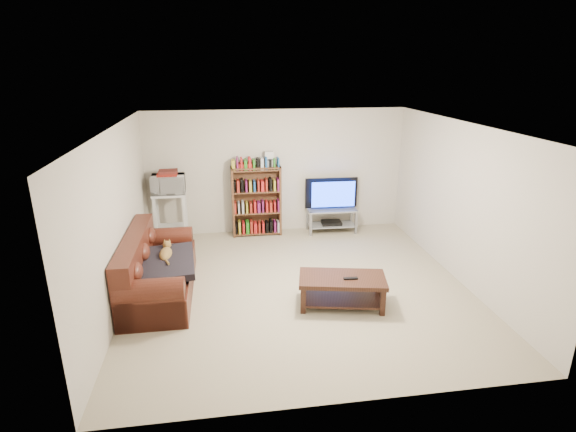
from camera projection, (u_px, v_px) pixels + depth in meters
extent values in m
plane|color=tan|center=(298.00, 286.00, 6.80)|extent=(5.00, 5.00, 0.00)
plane|color=white|center=(300.00, 127.00, 6.03)|extent=(5.00, 5.00, 0.00)
plane|color=beige|center=(277.00, 172.00, 8.76)|extent=(5.00, 0.00, 5.00)
plane|color=beige|center=(346.00, 296.00, 4.07)|extent=(5.00, 0.00, 5.00)
plane|color=beige|center=(117.00, 220.00, 6.06)|extent=(0.00, 5.00, 5.00)
plane|color=beige|center=(462.00, 204.00, 6.77)|extent=(0.00, 5.00, 5.00)
cube|color=#491D12|center=(161.00, 280.00, 6.56)|extent=(0.91, 2.09, 0.40)
cube|color=#491D12|center=(136.00, 266.00, 6.43)|extent=(0.26, 2.09, 0.88)
cube|color=#491D12|center=(152.00, 309.00, 5.67)|extent=(0.86, 0.24, 0.52)
cube|color=#491D12|center=(167.00, 252.00, 7.41)|extent=(0.86, 0.24, 0.52)
cube|color=black|center=(165.00, 263.00, 6.33)|extent=(0.89, 1.11, 0.18)
cube|color=black|center=(342.00, 279.00, 6.15)|extent=(1.28, 0.82, 0.06)
cube|color=black|center=(342.00, 298.00, 6.25)|extent=(1.15, 0.73, 0.03)
cube|color=black|center=(303.00, 300.00, 6.03)|extent=(0.08, 0.08, 0.37)
cube|color=black|center=(383.00, 303.00, 5.97)|extent=(0.08, 0.08, 0.37)
cube|color=black|center=(304.00, 284.00, 6.47)|extent=(0.08, 0.08, 0.37)
cube|color=black|center=(378.00, 286.00, 6.42)|extent=(0.08, 0.08, 0.37)
cube|color=black|center=(351.00, 278.00, 6.08)|extent=(0.20, 0.06, 0.02)
cube|color=#999EA3|center=(332.00, 209.00, 8.88)|extent=(0.98, 0.46, 0.03)
cube|color=#999EA3|center=(331.00, 225.00, 8.98)|extent=(0.93, 0.44, 0.02)
cube|color=gray|center=(311.00, 224.00, 8.72)|extent=(0.05, 0.05, 0.48)
cube|color=gray|center=(356.00, 222.00, 8.82)|extent=(0.05, 0.05, 0.48)
cube|color=gray|center=(308.00, 218.00, 9.07)|extent=(0.05, 0.05, 0.48)
cube|color=gray|center=(351.00, 216.00, 9.18)|extent=(0.05, 0.05, 0.48)
imported|color=black|center=(332.00, 194.00, 8.77)|extent=(1.04, 0.17, 0.60)
cube|color=black|center=(331.00, 223.00, 8.96)|extent=(0.39, 0.28, 0.06)
cube|color=#56331D|center=(233.00, 202.00, 8.61)|extent=(0.04, 0.29, 1.36)
cube|color=#56331D|center=(280.00, 200.00, 8.74)|extent=(0.04, 0.29, 1.36)
cube|color=#56331D|center=(256.00, 167.00, 8.46)|extent=(0.95, 0.30, 0.03)
cube|color=maroon|center=(245.00, 165.00, 8.41)|extent=(0.27, 0.21, 0.07)
cube|color=silver|center=(169.00, 194.00, 8.20)|extent=(0.61, 0.45, 0.04)
cube|color=silver|center=(172.00, 227.00, 8.41)|extent=(0.55, 0.40, 0.03)
cube|color=silver|center=(156.00, 223.00, 8.15)|extent=(0.05, 0.05, 0.92)
cube|color=silver|center=(185.00, 221.00, 8.23)|extent=(0.05, 0.05, 0.92)
cube|color=silver|center=(158.00, 216.00, 8.48)|extent=(0.05, 0.05, 0.92)
cube|color=silver|center=(186.00, 215.00, 8.57)|extent=(0.05, 0.05, 0.92)
imported|color=silver|center=(168.00, 184.00, 8.14)|extent=(0.60, 0.41, 0.33)
cube|color=maroon|center=(167.00, 174.00, 8.08)|extent=(0.36, 0.31, 0.05)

